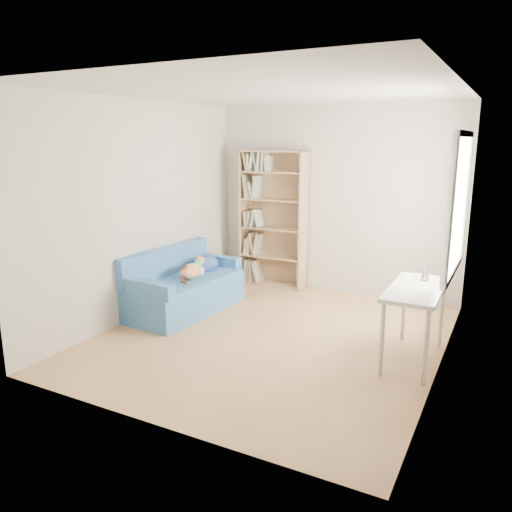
{
  "coord_description": "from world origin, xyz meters",
  "views": [
    {
      "loc": [
        2.25,
        -4.67,
        2.12
      ],
      "look_at": [
        -0.29,
        0.17,
        0.85
      ],
      "focal_mm": 35.0,
      "sensor_mm": 36.0,
      "label": 1
    }
  ],
  "objects_px": {
    "sofa": "(184,287)",
    "pen_cup": "(425,275)",
    "desk": "(416,296)",
    "bookshelf": "(273,225)"
  },
  "relations": [
    {
      "from": "sofa",
      "to": "pen_cup",
      "type": "distance_m",
      "value": 2.94
    },
    {
      "from": "desk",
      "to": "pen_cup",
      "type": "bearing_deg",
      "value": 84.27
    },
    {
      "from": "sofa",
      "to": "desk",
      "type": "bearing_deg",
      "value": -0.32
    },
    {
      "from": "bookshelf",
      "to": "desk",
      "type": "bearing_deg",
      "value": -36.29
    },
    {
      "from": "sofa",
      "to": "bookshelf",
      "type": "bearing_deg",
      "value": 75.54
    },
    {
      "from": "sofa",
      "to": "pen_cup",
      "type": "relative_size",
      "value": 11.1
    },
    {
      "from": "sofa",
      "to": "pen_cup",
      "type": "bearing_deg",
      "value": 5.24
    },
    {
      "from": "desk",
      "to": "pen_cup",
      "type": "relative_size",
      "value": 7.13
    },
    {
      "from": "bookshelf",
      "to": "pen_cup",
      "type": "height_order",
      "value": "bookshelf"
    },
    {
      "from": "pen_cup",
      "to": "bookshelf",
      "type": "bearing_deg",
      "value": 148.66
    }
  ]
}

